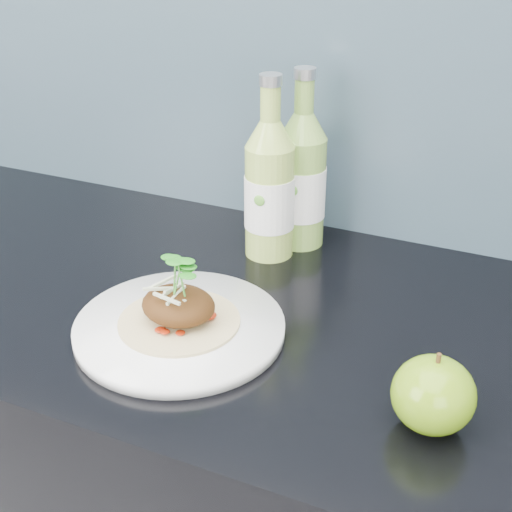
{
  "coord_description": "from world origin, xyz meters",
  "views": [
    {
      "loc": [
        0.31,
        0.94,
        1.41
      ],
      "look_at": [
        -0.01,
        1.66,
        1.0
      ],
      "focal_mm": 50.0,
      "sensor_mm": 36.0,
      "label": 1
    }
  ],
  "objects_px": {
    "green_apple": "(433,395)",
    "cider_bottle_right": "(302,180)",
    "dinner_plate": "(180,328)",
    "cider_bottle_left": "(270,190)"
  },
  "relations": [
    {
      "from": "cider_bottle_right",
      "to": "cider_bottle_left",
      "type": "bearing_deg",
      "value": -106.39
    },
    {
      "from": "green_apple",
      "to": "cider_bottle_right",
      "type": "relative_size",
      "value": 0.34
    },
    {
      "from": "dinner_plate",
      "to": "green_apple",
      "type": "xyz_separation_m",
      "value": [
        0.33,
        -0.05,
        0.03
      ]
    },
    {
      "from": "dinner_plate",
      "to": "cider_bottle_right",
      "type": "xyz_separation_m",
      "value": [
        0.05,
        0.31,
        0.1
      ]
    },
    {
      "from": "dinner_plate",
      "to": "cider_bottle_right",
      "type": "bearing_deg",
      "value": 81.41
    },
    {
      "from": "green_apple",
      "to": "cider_bottle_left",
      "type": "xyz_separation_m",
      "value": [
        -0.31,
        0.3,
        0.06
      ]
    },
    {
      "from": "cider_bottle_right",
      "to": "green_apple",
      "type": "bearing_deg",
      "value": -39.31
    },
    {
      "from": "cider_bottle_left",
      "to": "dinner_plate",
      "type": "bearing_deg",
      "value": -102.41
    },
    {
      "from": "cider_bottle_right",
      "to": "dinner_plate",
      "type": "bearing_deg",
      "value": -86.66
    },
    {
      "from": "dinner_plate",
      "to": "cider_bottle_left",
      "type": "relative_size",
      "value": 1.12
    }
  ]
}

